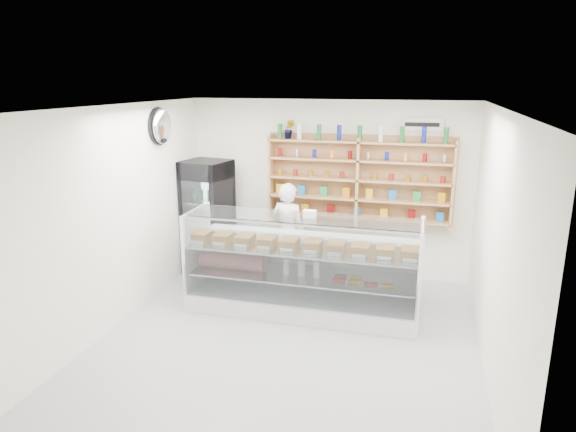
% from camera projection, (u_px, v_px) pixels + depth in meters
% --- Properties ---
extents(room, '(5.00, 5.00, 5.00)m').
position_uv_depth(room, '(287.00, 232.00, 5.90)').
color(room, '#9B9B9F').
rests_on(room, ground).
extents(display_counter, '(3.12, 0.93, 1.36)m').
position_uv_depth(display_counter, '(302.00, 286.00, 7.01)').
color(display_counter, white).
rests_on(display_counter, floor).
extents(shop_worker, '(0.65, 0.50, 1.58)m').
position_uv_depth(shop_worker, '(288.00, 233.00, 7.96)').
color(shop_worker, white).
rests_on(shop_worker, floor).
extents(drinks_cooler, '(0.78, 0.76, 1.86)m').
position_uv_depth(drinks_cooler, '(208.00, 218.00, 8.28)').
color(drinks_cooler, black).
rests_on(drinks_cooler, floor).
extents(wall_shelving, '(2.84, 0.28, 1.33)m').
position_uv_depth(wall_shelving, '(358.00, 180.00, 7.90)').
color(wall_shelving, tan).
rests_on(wall_shelving, back_wall).
extents(potted_plant, '(0.19, 0.16, 0.30)m').
position_uv_depth(potted_plant, '(289.00, 129.00, 7.99)').
color(potted_plant, '#1E6626').
rests_on(potted_plant, wall_shelving).
extents(security_mirror, '(0.15, 0.50, 0.50)m').
position_uv_depth(security_mirror, '(162.00, 126.00, 7.29)').
color(security_mirror, silver).
rests_on(security_mirror, left_wall).
extents(wall_sign, '(0.62, 0.03, 0.20)m').
position_uv_depth(wall_sign, '(422.00, 124.00, 7.58)').
color(wall_sign, white).
rests_on(wall_sign, back_wall).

